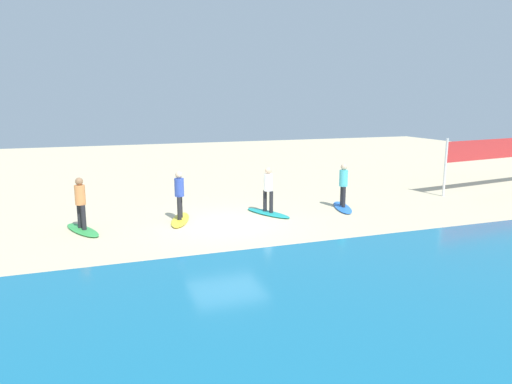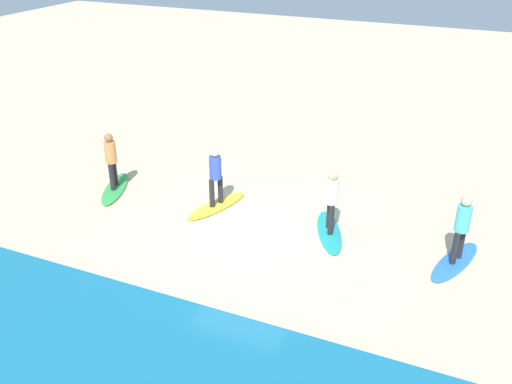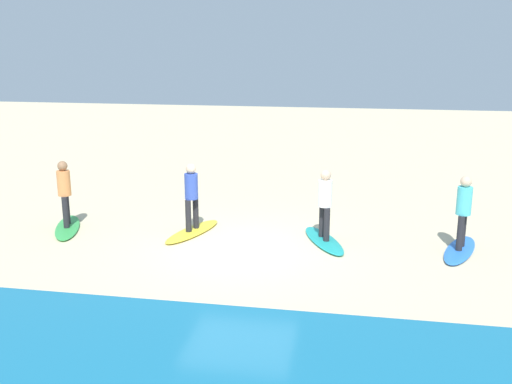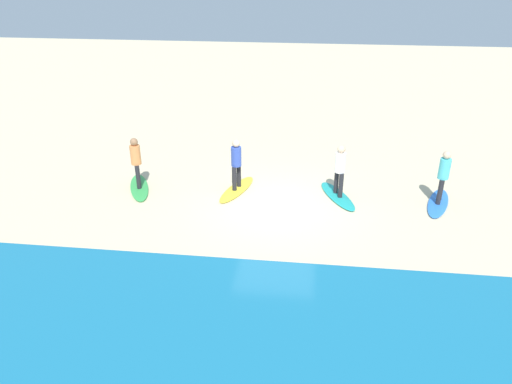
{
  "view_description": "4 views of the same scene",
  "coord_description": "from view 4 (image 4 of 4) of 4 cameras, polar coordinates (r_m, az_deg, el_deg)",
  "views": [
    {
      "loc": [
        4.26,
        14.8,
        4.12
      ],
      "look_at": [
        -0.86,
        0.59,
        1.15
      ],
      "focal_mm": 33.18,
      "sensor_mm": 36.0,
      "label": 1
    },
    {
      "loc": [
        -4.92,
        10.86,
        7.24
      ],
      "look_at": [
        0.05,
        -0.56,
        0.9
      ],
      "focal_mm": 39.12,
      "sensor_mm": 36.0,
      "label": 2
    },
    {
      "loc": [
        -2.56,
        12.18,
        4.52
      ],
      "look_at": [
        -0.26,
        -0.64,
        1.18
      ],
      "focal_mm": 41.03,
      "sensor_mm": 36.0,
      "label": 3
    },
    {
      "loc": [
        -0.89,
        12.85,
        6.82
      ],
      "look_at": [
        0.57,
        0.53,
        0.7
      ],
      "focal_mm": 33.84,
      "sensor_mm": 36.0,
      "label": 4
    }
  ],
  "objects": [
    {
      "name": "surfer_yellow",
      "position": [
        15.11,
        -2.35,
        3.72
      ],
      "size": [
        0.32,
        0.44,
        1.64
      ],
      "color": "#232328",
      "rests_on": "surfboard_yellow"
    },
    {
      "name": "surfboard_yellow",
      "position": [
        15.51,
        -2.28,
        0.33
      ],
      "size": [
        1.18,
        2.17,
        0.09
      ],
      "primitive_type": "ellipsoid",
      "rotation": [
        0.0,
        0.0,
        1.26
      ],
      "color": "yellow",
      "rests_on": "ground"
    },
    {
      "name": "surfer_green",
      "position": [
        15.68,
        -14.01,
        3.8
      ],
      "size": [
        0.32,
        0.44,
        1.64
      ],
      "color": "#232328",
      "rests_on": "surfboard_green"
    },
    {
      "name": "surfer_teal",
      "position": [
        14.87,
        9.89,
        2.96
      ],
      "size": [
        0.32,
        0.43,
        1.64
      ],
      "color": "#232328",
      "rests_on": "surfboard_teal"
    },
    {
      "name": "surfboard_blue",
      "position": [
        15.66,
        20.72,
        -1.22
      ],
      "size": [
        1.19,
        2.17,
        0.09
      ],
      "primitive_type": "ellipsoid",
      "rotation": [
        0.0,
        0.0,
        1.25
      ],
      "color": "blue",
      "rests_on": "ground"
    },
    {
      "name": "surfboard_green",
      "position": [
        16.08,
        -13.63,
        0.54
      ],
      "size": [
        1.31,
        2.16,
        0.09
      ],
      "primitive_type": "ellipsoid",
      "rotation": [
        0.0,
        0.0,
        1.96
      ],
      "color": "green",
      "rests_on": "ground"
    },
    {
      "name": "surfer_blue",
      "position": [
        15.25,
        21.3,
        2.09
      ],
      "size": [
        0.32,
        0.44,
        1.64
      ],
      "color": "#232328",
      "rests_on": "surfboard_blue"
    },
    {
      "name": "ground_plane",
      "position": [
        14.58,
        2.49,
        -1.67
      ],
      "size": [
        60.0,
        60.0,
        0.0
      ],
      "primitive_type": "plane",
      "color": "beige"
    },
    {
      "name": "surfboard_teal",
      "position": [
        15.28,
        9.61,
        -0.46
      ],
      "size": [
        1.36,
        2.15,
        0.09
      ],
      "primitive_type": "ellipsoid",
      "rotation": [
        0.0,
        0.0,
        1.98
      ],
      "color": "teal",
      "rests_on": "ground"
    }
  ]
}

